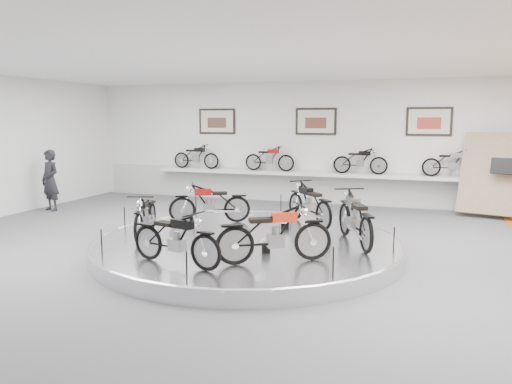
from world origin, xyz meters
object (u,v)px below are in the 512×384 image
(bike_f, at_px, (275,234))
(bike_a, at_px, (355,217))
(bike_b, at_px, (309,203))
(bike_d, at_px, (145,215))
(bike_c, at_px, (210,203))
(bike_e, at_px, (176,238))
(display_platform, at_px, (248,246))
(shelf, at_px, (313,174))
(visitor, at_px, (50,180))

(bike_f, bearing_deg, bike_a, 26.38)
(bike_b, height_order, bike_d, bike_b)
(bike_b, xyz_separation_m, bike_c, (-2.29, -0.60, -0.02))
(bike_a, relative_size, bike_e, 1.14)
(bike_c, bearing_deg, bike_a, 140.00)
(display_platform, height_order, bike_b, bike_b)
(bike_a, xyz_separation_m, bike_d, (-4.29, -0.75, -0.07))
(display_platform, relative_size, shelf, 0.58)
(bike_c, bearing_deg, visitor, -38.99)
(bike_c, relative_size, visitor, 0.88)
(visitor, bearing_deg, bike_b, 10.09)
(bike_c, relative_size, bike_f, 0.94)
(shelf, bearing_deg, bike_c, -105.20)
(bike_b, distance_m, bike_f, 3.33)
(bike_a, height_order, bike_f, bike_a)
(bike_a, bearing_deg, visitor, 51.36)
(bike_c, distance_m, bike_e, 3.53)
(display_platform, distance_m, bike_b, 2.13)
(bike_d, distance_m, visitor, 6.09)
(shelf, relative_size, bike_e, 6.88)
(bike_b, bearing_deg, bike_f, 141.10)
(display_platform, relative_size, bike_b, 3.72)
(display_platform, bearing_deg, bike_a, 7.33)
(bike_d, distance_m, bike_e, 2.36)
(bike_d, bearing_deg, bike_b, 109.20)
(shelf, relative_size, visitor, 5.91)
(shelf, relative_size, bike_d, 7.00)
(shelf, distance_m, visitor, 8.22)
(bike_b, distance_m, visitor, 8.27)
(bike_b, height_order, bike_c, bike_b)
(bike_d, bearing_deg, bike_a, 81.84)
(bike_b, relative_size, visitor, 0.92)
(bike_a, relative_size, bike_f, 1.04)
(bike_d, height_order, visitor, visitor)
(shelf, height_order, bike_c, bike_c)
(bike_b, bearing_deg, display_platform, 112.91)
(bike_b, bearing_deg, bike_c, 63.35)
(bike_f, bearing_deg, bike_d, 130.74)
(shelf, bearing_deg, bike_d, -107.28)
(bike_a, xyz_separation_m, bike_e, (-2.68, -2.46, -0.06))
(bike_e, bearing_deg, bike_a, 55.94)
(bike_b, relative_size, bike_d, 1.09)
(bike_e, bearing_deg, shelf, 99.87)
(bike_a, distance_m, bike_c, 3.69)
(display_platform, height_order, visitor, visitor)
(display_platform, xyz_separation_m, bike_c, (-1.41, 1.23, 0.63))
(bike_c, bearing_deg, shelf, -130.24)
(display_platform, distance_m, visitor, 7.86)
(bike_c, relative_size, bike_d, 1.05)
(shelf, height_order, bike_a, bike_a)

